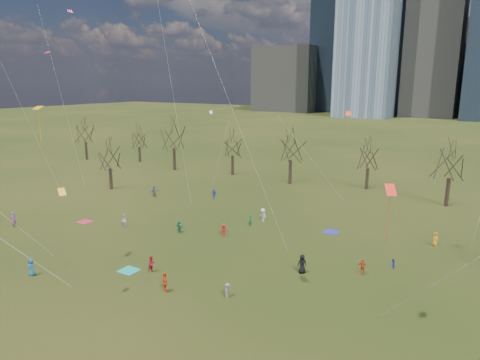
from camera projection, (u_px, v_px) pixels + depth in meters
The scene contains 23 objects.
ground at pixel (165, 292), 34.93m from camera, with size 500.00×500.00×0.00m, color black.
downtown_skyline at pixel (450, 34), 203.41m from camera, with size 212.50×78.00×118.00m.
bare_tree_row at pixel (325, 154), 64.71m from camera, with size 113.04×29.80×9.50m.
blanket_teal at pixel (129, 270), 38.80m from camera, with size 1.60×1.50×0.03m, color teal.
blanket_navy at pixel (331, 232), 48.78m from camera, with size 1.60×1.50×0.03m, color #242CAB.
blanket_crimson at pixel (85, 222), 52.32m from camera, with size 1.60×1.50×0.03m, color #C32742.
person_0 at pixel (31, 267), 37.64m from camera, with size 0.77×0.50×1.58m, color #215992.
person_2 at pixel (152, 264), 38.37m from camera, with size 0.75×0.58×1.53m, color #B4192D.
person_3 at pixel (227, 290), 33.92m from camera, with size 0.77×0.44×1.19m, color slate.
person_4 at pixel (165, 283), 34.64m from camera, with size 0.99×0.41×1.68m, color #ED421A.
person_5 at pixel (179, 227), 48.48m from camera, with size 1.28×0.41×1.38m, color #197153.
person_6 at pixel (302, 264), 38.13m from camera, with size 0.85×0.55×1.74m, color black.
person_7 at pixel (13, 219), 50.27m from camera, with size 0.68×0.45×1.86m, color #924C98.
person_8 at pixel (393, 264), 39.08m from camera, with size 0.48×0.37×0.98m, color #2432A0.
person_9 at pixel (263, 215), 52.30m from camera, with size 1.07×0.61×1.65m, color silver.
person_10 at pixel (362, 267), 37.93m from camera, with size 0.83×0.35×1.42m, color #C33E1B.
person_11 at pixel (154, 191), 63.36m from camera, with size 1.64×0.52×1.76m, color slate.
person_12 at pixel (435, 239), 44.50m from camera, with size 0.72×0.47×1.48m, color orange.
person_13 at pixel (251, 220), 50.60m from camera, with size 0.51×0.34×1.41m, color #17684B.
person_14 at pixel (124, 221), 50.06m from camera, with size 0.81×0.63×1.66m, color silver.
person_15 at pixel (224, 230), 47.21m from camera, with size 0.98×0.56×1.52m, color #B21E19.
person_16 at pixel (214, 194), 62.19m from camera, with size 0.92×0.38×1.57m, color #263FA5.
kites_airborne at pixel (230, 137), 42.31m from camera, with size 63.30×41.59×27.50m.
Camera 1 is at (21.75, -24.25, 16.74)m, focal length 32.00 mm.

